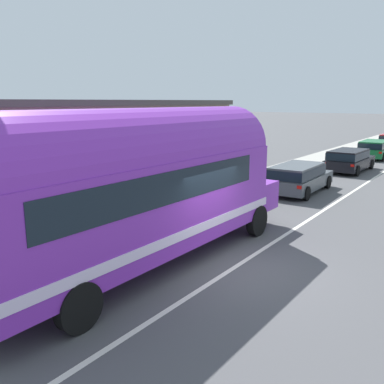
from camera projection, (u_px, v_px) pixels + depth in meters
name	position (u px, v px, depth m)	size (l,w,h in m)	color
ground_plane	(234.00, 268.00, 11.06)	(300.00, 300.00, 0.00)	#4C4C4F
lane_markings	(318.00, 186.00, 21.69)	(4.09, 80.00, 0.01)	silver
sidewalk_slab	(242.00, 184.00, 21.95)	(2.41, 90.00, 0.15)	#9E9B93
roadside_building	(38.00, 148.00, 19.51)	(10.01, 18.67, 4.34)	gray
painted_bus	(130.00, 184.00, 10.31)	(2.71, 11.78, 4.12)	purple
car_lead	(298.00, 176.00, 19.98)	(2.04, 4.66, 1.37)	#474C51
car_second	(349.00, 159.00, 26.02)	(2.08, 4.72, 1.37)	black
car_third	(374.00, 148.00, 32.06)	(2.07, 4.73, 1.37)	#196633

